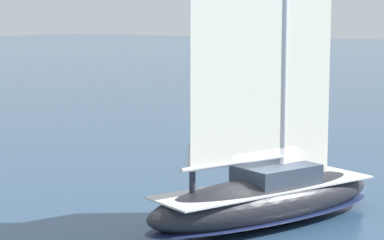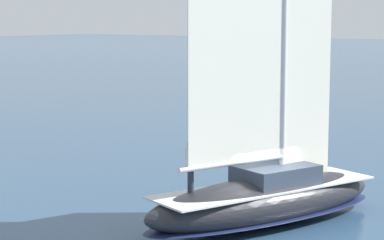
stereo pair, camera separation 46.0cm
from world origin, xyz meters
name	(u,v)px [view 1 (the left image)]	position (x,y,z in m)	size (l,w,h in m)	color
ground_plane	(265,223)	(0.00, 0.00, 0.00)	(400.00, 400.00, 0.00)	#2D4C6B
sailboat_main	(266,193)	(0.01, 0.00, 1.04)	(9.80, 5.59, 12.99)	#232328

